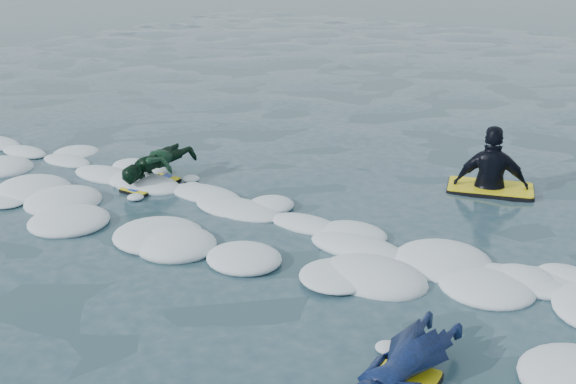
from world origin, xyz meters
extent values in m
plane|color=#162C35|center=(0.00, 0.00, 0.00)|extent=(120.00, 120.00, 0.00)
imported|color=navy|center=(3.00, -0.95, 0.23)|extent=(0.67, 1.61, 0.38)
cube|color=black|center=(-2.25, 1.55, 0.03)|extent=(0.49, 0.88, 0.04)
cube|color=yellow|center=(-2.25, 1.55, 0.06)|extent=(0.47, 0.86, 0.02)
cube|color=blue|center=(-2.25, 1.55, 0.07)|extent=(0.16, 0.83, 0.01)
imported|color=#0F3720|center=(-2.25, 1.75, 0.28)|extent=(0.69, 1.34, 0.50)
cube|color=black|center=(2.10, 4.11, 0.04)|extent=(1.38, 1.01, 0.06)
cube|color=yellow|center=(2.10, 4.11, 0.08)|extent=(1.35, 0.98, 0.02)
imported|color=black|center=(2.10, 4.11, 0.08)|extent=(1.17, 0.79, 1.85)
camera|label=1|loc=(4.98, -5.87, 3.75)|focal=45.00mm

